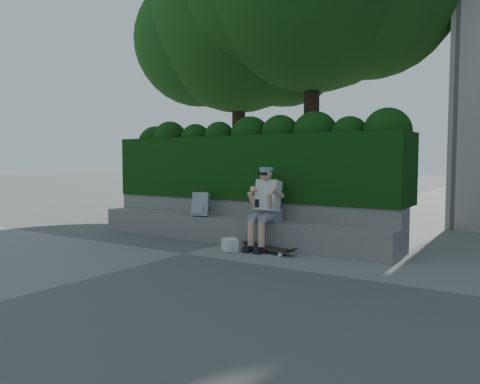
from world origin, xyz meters
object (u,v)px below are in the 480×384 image
Objects in this scene: person at (266,205)px; backpack_ground at (230,245)px; skateboard at (269,248)px; backpack_plaid at (201,204)px.

person is 4.47× the size of backpack_ground.
person is 0.90m from backpack_ground.
person reaches higher than skateboard.
backpack_plaid is (-1.67, 0.34, 0.59)m from skateboard.
backpack_ground reaches higher than skateboard.
person is 1.46m from backpack_plaid.
person is 0.75m from skateboard.
skateboard is 2.94× the size of backpack_ground.
skateboard is at bearing 56.41° from backpack_ground.
person reaches higher than backpack_plaid.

